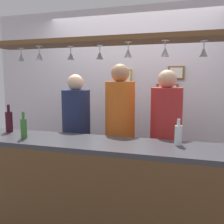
{
  "coord_description": "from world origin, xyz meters",
  "views": [
    {
      "loc": [
        0.79,
        -2.48,
        1.59
      ],
      "look_at": [
        0.0,
        0.1,
        1.24
      ],
      "focal_mm": 40.39,
      "sensor_mm": 36.0,
      "label": 1
    }
  ],
  "objects_px": {
    "bottle_soda_clear": "(178,134)",
    "picture_frame_crest": "(126,78)",
    "picture_frame_upper_small": "(176,73)",
    "person_middle_orange_shirt": "(120,125)",
    "picture_frame_lower_pair": "(167,90)",
    "bottle_wine_dark_red": "(9,121)",
    "bottle_beer_green_import": "(24,128)",
    "person_right_red_shirt": "(166,132)",
    "person_left_navy_shirt": "(76,129)"
  },
  "relations": [
    {
      "from": "bottle_soda_clear",
      "to": "picture_frame_crest",
      "type": "bearing_deg",
      "value": 121.59
    },
    {
      "from": "bottle_soda_clear",
      "to": "picture_frame_upper_small",
      "type": "distance_m",
      "value": 1.42
    },
    {
      "from": "person_middle_orange_shirt",
      "to": "picture_frame_lower_pair",
      "type": "bearing_deg",
      "value": 59.55
    },
    {
      "from": "person_middle_orange_shirt",
      "to": "picture_frame_upper_small",
      "type": "height_order",
      "value": "picture_frame_upper_small"
    },
    {
      "from": "bottle_wine_dark_red",
      "to": "picture_frame_upper_small",
      "type": "distance_m",
      "value": 2.19
    },
    {
      "from": "picture_frame_lower_pair",
      "to": "bottle_beer_green_import",
      "type": "bearing_deg",
      "value": -130.07
    },
    {
      "from": "picture_frame_crest",
      "to": "picture_frame_lower_pair",
      "type": "bearing_deg",
      "value": 0.0
    },
    {
      "from": "person_right_red_shirt",
      "to": "bottle_beer_green_import",
      "type": "relative_size",
      "value": 6.5
    },
    {
      "from": "bottle_soda_clear",
      "to": "bottle_wine_dark_red",
      "type": "xyz_separation_m",
      "value": [
        -1.79,
        0.03,
        0.03
      ]
    },
    {
      "from": "bottle_beer_green_import",
      "to": "picture_frame_lower_pair",
      "type": "relative_size",
      "value": 0.87
    },
    {
      "from": "person_right_red_shirt",
      "to": "person_middle_orange_shirt",
      "type": "bearing_deg",
      "value": -180.0
    },
    {
      "from": "person_right_red_shirt",
      "to": "bottle_beer_green_import",
      "type": "bearing_deg",
      "value": -151.88
    },
    {
      "from": "bottle_beer_green_import",
      "to": "person_left_navy_shirt",
      "type": "bearing_deg",
      "value": 71.38
    },
    {
      "from": "person_left_navy_shirt",
      "to": "person_right_red_shirt",
      "type": "relative_size",
      "value": 0.97
    },
    {
      "from": "bottle_soda_clear",
      "to": "picture_frame_lower_pair",
      "type": "relative_size",
      "value": 0.77
    },
    {
      "from": "person_left_navy_shirt",
      "to": "person_right_red_shirt",
      "type": "bearing_deg",
      "value": 0.0
    },
    {
      "from": "person_right_red_shirt",
      "to": "picture_frame_crest",
      "type": "distance_m",
      "value": 1.17
    },
    {
      "from": "person_right_red_shirt",
      "to": "picture_frame_lower_pair",
      "type": "bearing_deg",
      "value": 94.3
    },
    {
      "from": "person_middle_orange_shirt",
      "to": "bottle_wine_dark_red",
      "type": "height_order",
      "value": "person_middle_orange_shirt"
    },
    {
      "from": "person_left_navy_shirt",
      "to": "person_middle_orange_shirt",
      "type": "distance_m",
      "value": 0.55
    },
    {
      "from": "person_middle_orange_shirt",
      "to": "picture_frame_lower_pair",
      "type": "relative_size",
      "value": 5.87
    },
    {
      "from": "bottle_beer_green_import",
      "to": "picture_frame_lower_pair",
      "type": "distance_m",
      "value": 1.96
    },
    {
      "from": "person_middle_orange_shirt",
      "to": "person_right_red_shirt",
      "type": "height_order",
      "value": "person_middle_orange_shirt"
    },
    {
      "from": "person_middle_orange_shirt",
      "to": "person_right_red_shirt",
      "type": "relative_size",
      "value": 1.04
    },
    {
      "from": "person_right_red_shirt",
      "to": "bottle_beer_green_import",
      "type": "distance_m",
      "value": 1.48
    },
    {
      "from": "bottle_wine_dark_red",
      "to": "picture_frame_lower_pair",
      "type": "bearing_deg",
      "value": 38.77
    },
    {
      "from": "bottle_soda_clear",
      "to": "bottle_wine_dark_red",
      "type": "height_order",
      "value": "bottle_wine_dark_red"
    },
    {
      "from": "person_right_red_shirt",
      "to": "bottle_soda_clear",
      "type": "relative_size",
      "value": 7.35
    },
    {
      "from": "person_middle_orange_shirt",
      "to": "bottle_soda_clear",
      "type": "xyz_separation_m",
      "value": [
        0.67,
        -0.52,
        0.04
      ]
    },
    {
      "from": "person_left_navy_shirt",
      "to": "bottle_beer_green_import",
      "type": "distance_m",
      "value": 0.75
    },
    {
      "from": "person_left_navy_shirt",
      "to": "picture_frame_upper_small",
      "type": "relative_size",
      "value": 7.49
    },
    {
      "from": "person_left_navy_shirt",
      "to": "picture_frame_lower_pair",
      "type": "bearing_deg",
      "value": 37.79
    },
    {
      "from": "picture_frame_upper_small",
      "to": "picture_frame_crest",
      "type": "bearing_deg",
      "value": 180.0
    },
    {
      "from": "person_right_red_shirt",
      "to": "picture_frame_crest",
      "type": "xyz_separation_m",
      "value": [
        -0.65,
        0.78,
        0.58
      ]
    },
    {
      "from": "bottle_wine_dark_red",
      "to": "bottle_beer_green_import",
      "type": "bearing_deg",
      "value": -31.65
    },
    {
      "from": "person_left_navy_shirt",
      "to": "person_middle_orange_shirt",
      "type": "xyz_separation_m",
      "value": [
        0.55,
        -0.0,
        0.07
      ]
    },
    {
      "from": "person_middle_orange_shirt",
      "to": "picture_frame_crest",
      "type": "distance_m",
      "value": 0.96
    },
    {
      "from": "bottle_beer_green_import",
      "to": "person_middle_orange_shirt",
      "type": "bearing_deg",
      "value": 41.61
    },
    {
      "from": "person_left_navy_shirt",
      "to": "bottle_wine_dark_red",
      "type": "relative_size",
      "value": 5.49
    },
    {
      "from": "person_middle_orange_shirt",
      "to": "picture_frame_crest",
      "type": "xyz_separation_m",
      "value": [
        -0.13,
        0.78,
        0.53
      ]
    },
    {
      "from": "bottle_soda_clear",
      "to": "picture_frame_upper_small",
      "type": "bearing_deg",
      "value": 94.32
    },
    {
      "from": "person_left_navy_shirt",
      "to": "person_right_red_shirt",
      "type": "xyz_separation_m",
      "value": [
        1.07,
        0.0,
        0.03
      ]
    },
    {
      "from": "person_right_red_shirt",
      "to": "bottle_wine_dark_red",
      "type": "xyz_separation_m",
      "value": [
        -1.64,
        -0.49,
        0.12
      ]
    },
    {
      "from": "bottle_beer_green_import",
      "to": "picture_frame_upper_small",
      "type": "relative_size",
      "value": 1.18
    },
    {
      "from": "picture_frame_upper_small",
      "to": "person_right_red_shirt",
      "type": "bearing_deg",
      "value": -93.75
    },
    {
      "from": "person_right_red_shirt",
      "to": "bottle_soda_clear",
      "type": "bearing_deg",
      "value": -73.86
    },
    {
      "from": "bottle_beer_green_import",
      "to": "picture_frame_upper_small",
      "type": "height_order",
      "value": "picture_frame_upper_small"
    },
    {
      "from": "person_right_red_shirt",
      "to": "picture_frame_upper_small",
      "type": "height_order",
      "value": "picture_frame_upper_small"
    },
    {
      "from": "person_middle_orange_shirt",
      "to": "bottle_soda_clear",
      "type": "distance_m",
      "value": 0.85
    },
    {
      "from": "bottle_beer_green_import",
      "to": "bottle_wine_dark_red",
      "type": "bearing_deg",
      "value": 148.35
    }
  ]
}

